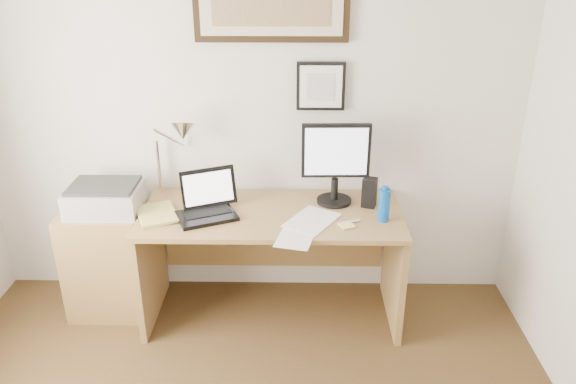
{
  "coord_description": "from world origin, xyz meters",
  "views": [
    {
      "loc": [
        0.3,
        -1.45,
        2.27
      ],
      "look_at": [
        0.26,
        1.43,
        0.98
      ],
      "focal_mm": 35.0,
      "sensor_mm": 36.0,
      "label": 1
    }
  ],
  "objects_px": {
    "book": "(138,218)",
    "lcd_monitor": "(336,160)",
    "side_cabinet": "(108,261)",
    "laptop": "(207,206)",
    "water_bottle": "(384,205)",
    "desk": "(272,239)",
    "printer": "(105,198)"
  },
  "relations": [
    {
      "from": "water_bottle",
      "to": "printer",
      "type": "height_order",
      "value": "water_bottle"
    },
    {
      "from": "side_cabinet",
      "to": "lcd_monitor",
      "type": "bearing_deg",
      "value": 3.78
    },
    {
      "from": "side_cabinet",
      "to": "water_bottle",
      "type": "xyz_separation_m",
      "value": [
        1.74,
        -0.15,
        0.48
      ]
    },
    {
      "from": "side_cabinet",
      "to": "book",
      "type": "distance_m",
      "value": 0.51
    },
    {
      "from": "laptop",
      "to": "printer",
      "type": "bearing_deg",
      "value": 172.97
    },
    {
      "from": "book",
      "to": "lcd_monitor",
      "type": "distance_m",
      "value": 1.24
    },
    {
      "from": "side_cabinet",
      "to": "printer",
      "type": "distance_m",
      "value": 0.45
    },
    {
      "from": "side_cabinet",
      "to": "book",
      "type": "bearing_deg",
      "value": -29.23
    },
    {
      "from": "book",
      "to": "lcd_monitor",
      "type": "height_order",
      "value": "lcd_monitor"
    },
    {
      "from": "desk",
      "to": "lcd_monitor",
      "type": "height_order",
      "value": "lcd_monitor"
    },
    {
      "from": "printer",
      "to": "desk",
      "type": "bearing_deg",
      "value": 2.08
    },
    {
      "from": "water_bottle",
      "to": "book",
      "type": "relative_size",
      "value": 0.66
    },
    {
      "from": "laptop",
      "to": "lcd_monitor",
      "type": "bearing_deg",
      "value": 12.92
    },
    {
      "from": "laptop",
      "to": "lcd_monitor",
      "type": "distance_m",
      "value": 0.83
    },
    {
      "from": "water_bottle",
      "to": "desk",
      "type": "bearing_deg",
      "value": 164.81
    },
    {
      "from": "book",
      "to": "lcd_monitor",
      "type": "relative_size",
      "value": 0.58
    },
    {
      "from": "desk",
      "to": "printer",
      "type": "distance_m",
      "value": 1.07
    },
    {
      "from": "desk",
      "to": "laptop",
      "type": "height_order",
      "value": "laptop"
    },
    {
      "from": "side_cabinet",
      "to": "printer",
      "type": "height_order",
      "value": "printer"
    },
    {
      "from": "water_bottle",
      "to": "desk",
      "type": "xyz_separation_m",
      "value": [
        -0.67,
        0.18,
        -0.33
      ]
    },
    {
      "from": "lcd_monitor",
      "to": "side_cabinet",
      "type": "bearing_deg",
      "value": -176.22
    },
    {
      "from": "desk",
      "to": "lcd_monitor",
      "type": "distance_m",
      "value": 0.66
    },
    {
      "from": "side_cabinet",
      "to": "lcd_monitor",
      "type": "xyz_separation_m",
      "value": [
        1.46,
        0.1,
        0.68
      ]
    },
    {
      "from": "side_cabinet",
      "to": "water_bottle",
      "type": "bearing_deg",
      "value": -4.82
    },
    {
      "from": "book",
      "to": "lcd_monitor",
      "type": "bearing_deg",
      "value": 12.14
    },
    {
      "from": "lcd_monitor",
      "to": "printer",
      "type": "relative_size",
      "value": 1.18
    },
    {
      "from": "printer",
      "to": "laptop",
      "type": "bearing_deg",
      "value": -7.03
    },
    {
      "from": "printer",
      "to": "lcd_monitor",
      "type": "bearing_deg",
      "value": 3.97
    },
    {
      "from": "book",
      "to": "laptop",
      "type": "xyz_separation_m",
      "value": [
        0.4,
        0.08,
        0.05
      ]
    },
    {
      "from": "water_bottle",
      "to": "laptop",
      "type": "height_order",
      "value": "laptop"
    },
    {
      "from": "side_cabinet",
      "to": "printer",
      "type": "bearing_deg",
      "value": -3.09
    },
    {
      "from": "desk",
      "to": "laptop",
      "type": "distance_m",
      "value": 0.5
    }
  ]
}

